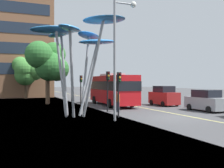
% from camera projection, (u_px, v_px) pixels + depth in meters
% --- Properties ---
extents(ground, '(120.00, 240.00, 0.10)m').
position_uv_depth(ground, '(168.00, 119.00, 19.62)').
color(ground, '#424244').
extents(red_bus, '(3.12, 10.25, 3.65)m').
position_uv_depth(red_bus, '(112.00, 88.00, 30.20)').
color(red_bus, red).
rests_on(red_bus, ground).
extents(leaf_sculpture, '(7.44, 7.65, 7.64)m').
position_uv_depth(leaf_sculpture, '(80.00, 38.00, 20.69)').
color(leaf_sculpture, '#9EA0A5').
rests_on(leaf_sculpture, ground).
extents(traffic_light_kerb_near, '(0.28, 0.42, 3.45)m').
position_uv_depth(traffic_light_kerb_near, '(119.00, 85.00, 19.87)').
color(traffic_light_kerb_near, black).
rests_on(traffic_light_kerb_near, ground).
extents(traffic_light_kerb_far, '(0.28, 0.42, 3.67)m').
position_uv_depth(traffic_light_kerb_far, '(108.00, 83.00, 23.61)').
color(traffic_light_kerb_far, black).
rests_on(traffic_light_kerb_far, ground).
extents(traffic_light_island_mid, '(0.28, 0.42, 3.48)m').
position_uv_depth(traffic_light_island_mid, '(81.00, 84.00, 30.90)').
color(traffic_light_island_mid, black).
rests_on(traffic_light_island_mid, ground).
extents(traffic_light_opposite, '(0.28, 0.42, 3.58)m').
position_uv_depth(traffic_light_opposite, '(72.00, 83.00, 35.58)').
color(traffic_light_opposite, black).
rests_on(traffic_light_opposite, ground).
extents(car_parked_mid, '(1.97, 4.17, 1.99)m').
position_uv_depth(car_parked_mid, '(206.00, 101.00, 24.36)').
color(car_parked_mid, gray).
rests_on(car_parked_mid, ground).
extents(car_parked_far, '(2.03, 3.90, 2.25)m').
position_uv_depth(car_parked_far, '(164.00, 96.00, 30.04)').
color(car_parked_far, maroon).
rests_on(car_parked_far, ground).
extents(street_lamp, '(1.76, 0.44, 8.51)m').
position_uv_depth(street_lamp, '(119.00, 45.00, 18.37)').
color(street_lamp, gray).
rests_on(street_lamp, ground).
extents(tree_pavement_near, '(5.26, 5.18, 7.83)m').
position_uv_depth(tree_pavement_near, '(49.00, 61.00, 32.20)').
color(tree_pavement_near, brown).
rests_on(tree_pavement_near, ground).
extents(tree_pavement_far, '(5.02, 5.29, 6.93)m').
position_uv_depth(tree_pavement_far, '(27.00, 71.00, 42.33)').
color(tree_pavement_far, brown).
rests_on(tree_pavement_far, ground).
extents(pedestrian, '(0.34, 0.34, 1.80)m').
position_uv_depth(pedestrian, '(118.00, 102.00, 23.69)').
color(pedestrian, '#2D3342').
rests_on(pedestrian, ground).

